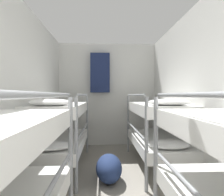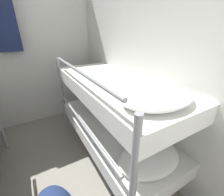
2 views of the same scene
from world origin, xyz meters
name	(u,v)px [view 1 (image 1 of 2)]	position (x,y,z in m)	size (l,w,h in m)	color
wall_left	(5,94)	(-1.16, 2.52, 1.19)	(0.06, 5.15, 2.39)	silver
wall_right	(215,94)	(1.16, 2.52, 1.19)	(0.06, 5.15, 2.39)	silver
wall_back	(107,94)	(0.00, 5.06, 1.19)	(2.37, 0.06, 2.39)	silver
bunk_stack_left_far	(61,126)	(-0.77, 3.52, 0.69)	(0.73, 1.77, 1.20)	gray
bunk_stack_right_far	(157,125)	(0.77, 3.52, 0.69)	(0.73, 1.77, 1.20)	gray
duffel_bag	(109,168)	(-0.02, 3.04, 0.18)	(0.36, 0.61, 0.36)	navy
hanging_coat	(100,73)	(-0.16, 4.91, 1.69)	(0.44, 0.12, 0.90)	#192347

